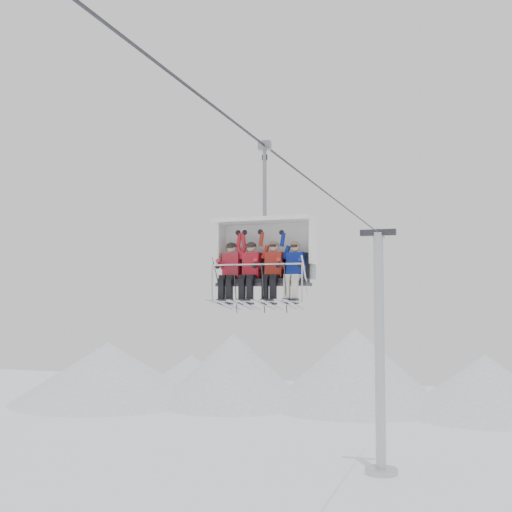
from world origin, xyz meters
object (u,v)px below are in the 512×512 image
(skier_center_right, at_px, (273,270))
(skier_far_left, at_px, (230,270))
(lift_tower_right, at_px, (380,367))
(chairlift_carrier, at_px, (266,251))
(skier_center_left, at_px, (250,270))
(skier_far_right, at_px, (294,270))

(skier_center_right, bearing_deg, skier_far_left, 180.00)
(lift_tower_right, distance_m, chairlift_carrier, 21.75)
(skier_center_left, distance_m, skier_far_right, 1.11)
(skier_far_left, bearing_deg, skier_center_right, 0.00)
(skier_far_left, height_order, skier_center_left, same)
(chairlift_carrier, distance_m, skier_far_left, 1.00)
(lift_tower_right, xyz_separation_m, skier_center_right, (0.26, -21.50, 4.44))
(lift_tower_right, bearing_deg, skier_far_right, -87.89)
(skier_center_left, bearing_deg, skier_far_right, -0.16)
(skier_center_left, xyz_separation_m, skier_far_right, (1.11, -0.00, -0.01))
(chairlift_carrier, distance_m, skier_center_right, 0.62)
(skier_far_left, xyz_separation_m, skier_far_right, (1.63, -0.00, -0.01))
(lift_tower_right, relative_size, skier_center_right, 7.99)
(lift_tower_right, xyz_separation_m, skier_center_left, (-0.31, -21.50, 4.44))
(lift_tower_right, distance_m, skier_far_left, 21.96)
(skier_far_left, bearing_deg, lift_tower_right, 87.78)
(skier_far_right, bearing_deg, chairlift_carrier, 158.86)
(chairlift_carrier, bearing_deg, lift_tower_right, 90.00)
(chairlift_carrier, relative_size, skier_far_right, 2.36)
(lift_tower_right, bearing_deg, skier_center_right, -89.30)
(lift_tower_right, xyz_separation_m, skier_far_right, (0.79, -21.50, 4.42))
(skier_center_right, height_order, skier_far_right, skier_center_right)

